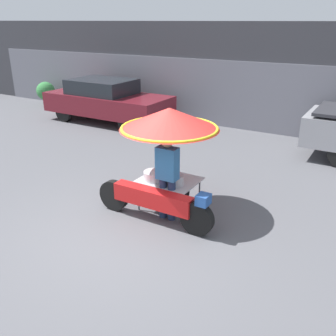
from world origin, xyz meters
The scene contains 6 objects.
ground_plane centered at (0.00, 0.00, 0.00)m, with size 36.00×36.00×0.00m, color #56565B.
shopfront_building centered at (0.00, 8.31, 1.68)m, with size 28.00×2.06×3.38m.
vendor_motorcycle_cart centered at (0.22, 1.11, 1.50)m, with size 2.36×1.80×1.97m.
vendor_person centered at (0.38, 0.83, 0.88)m, with size 0.38×0.22×1.58m.
parked_car centered at (-5.06, 5.80, 0.78)m, with size 4.52×1.83×1.49m.
potted_plant centered at (-9.05, 6.63, 0.58)m, with size 0.76×0.76×0.99m.
Camera 1 is at (3.49, -4.41, 3.41)m, focal length 40.00 mm.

